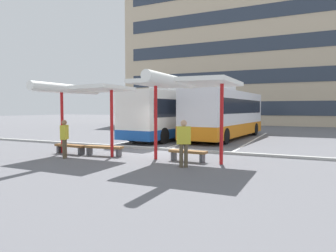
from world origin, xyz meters
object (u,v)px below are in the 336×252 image
coach_bus_0 (176,115)px  waiting_shelter_1 (185,84)px  waiting_shelter_0 (82,91)px  bench_1 (104,148)px  coach_bus_1 (226,115)px  waiting_passenger_1 (184,140)px  bench_2 (188,153)px  waiting_passenger_0 (64,136)px  bench_0 (70,147)px

coach_bus_0 → waiting_shelter_1: 10.51m
waiting_shelter_0 → bench_1: bearing=23.7°
coach_bus_1 → waiting_passenger_1: coach_bus_1 is taller
coach_bus_0 → bench_2: coach_bus_0 is taller
coach_bus_1 → waiting_passenger_0: coach_bus_1 is taller
coach_bus_0 → bench_0: bearing=-98.4°
coach_bus_0 → bench_0: size_ratio=6.40×
bench_0 → bench_1: (1.80, 0.20, 0.00)m
waiting_shelter_1 → waiting_passenger_0: size_ratio=3.02×
bench_1 → waiting_shelter_1: (4.02, -0.15, 2.76)m
coach_bus_0 → waiting_passenger_0: bearing=-93.8°
bench_2 → waiting_passenger_1: (0.33, -1.28, 0.68)m
waiting_shelter_0 → bench_0: bearing=167.6°
coach_bus_1 → bench_1: 11.01m
coach_bus_0 → waiting_passenger_1: 11.40m
coach_bus_0 → bench_2: bearing=-64.0°
waiting_shelter_0 → bench_2: bearing=7.3°
waiting_passenger_1 → coach_bus_1: bearing=96.7°
waiting_shelter_0 → waiting_passenger_0: size_ratio=2.63×
coach_bus_1 → waiting_shelter_1: (1.03, -10.66, 1.38)m
waiting_passenger_0 → waiting_passenger_1: bearing=2.6°
bench_1 → waiting_passenger_0: bearing=-130.6°
bench_0 → waiting_passenger_1: size_ratio=0.99×
waiting_passenger_0 → waiting_passenger_1: (5.46, 0.25, 0.05)m
coach_bus_1 → bench_0: 11.81m
bench_0 → waiting_shelter_1: (5.82, 0.05, 2.77)m
waiting_shelter_1 → waiting_passenger_0: waiting_shelter_1 is taller
bench_0 → coach_bus_0: bearing=81.6°
waiting_shelter_1 → coach_bus_0: bearing=115.1°
bench_0 → bench_1: size_ratio=0.93×
bench_1 → waiting_passenger_0: size_ratio=1.12×
waiting_shelter_0 → bench_0: 2.77m
coach_bus_1 → waiting_passenger_0: 12.52m
bench_1 → waiting_shelter_0: bearing=-156.3°
waiting_shelter_0 → waiting_shelter_1: (4.92, 0.25, 0.15)m
coach_bus_0 → bench_0: 9.69m
coach_bus_1 → waiting_shelter_0: size_ratio=2.46×
bench_1 → waiting_passenger_1: (4.35, -1.05, 0.67)m
coach_bus_1 → waiting_shelter_0: bearing=-109.6°
waiting_passenger_1 → bench_2: bearing=104.5°
bench_0 → waiting_passenger_0: (0.69, -1.10, 0.63)m
waiting_shelter_0 → coach_bus_0: bearing=87.0°
bench_1 → bench_2: same height
bench_2 → waiting_passenger_1: bearing=-75.5°
coach_bus_0 → coach_bus_1: size_ratio=1.02×
waiting_shelter_0 → bench_2: waiting_shelter_0 is taller
waiting_shelter_1 → waiting_passenger_1: waiting_shelter_1 is taller
waiting_shelter_1 → bench_2: waiting_shelter_1 is taller
bench_2 → coach_bus_1: bearing=95.7°
waiting_shelter_1 → bench_2: (0.00, 0.38, -2.77)m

